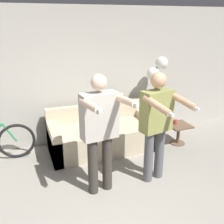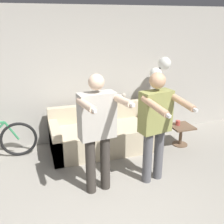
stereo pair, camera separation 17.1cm
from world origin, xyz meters
name	(u,v)px [view 2 (the right image)]	position (x,y,z in m)	size (l,w,h in m)	color
wall_back	(71,77)	(0.00, 2.84, 1.30)	(10.00, 0.05, 2.60)	#B7B2A8
couch	(104,135)	(0.48, 2.26, 0.28)	(1.97, 0.90, 0.80)	beige
person_left	(98,127)	(0.05, 1.03, 1.00)	(0.61, 0.72, 1.70)	#38332D
person_right	(156,121)	(0.91, 1.02, 0.97)	(0.62, 0.74, 1.67)	#56565B
cat	(117,98)	(0.85, 2.61, 0.88)	(0.48, 0.13, 0.18)	#B7AD9E
floor_lamp	(160,73)	(1.69, 2.45, 1.35)	(0.43, 0.27, 1.67)	black
side_table	(181,131)	(1.96, 1.95, 0.29)	(0.42, 0.42, 0.40)	brown
cup	(178,123)	(1.91, 2.01, 0.45)	(0.09, 0.09, 0.09)	#B7473D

